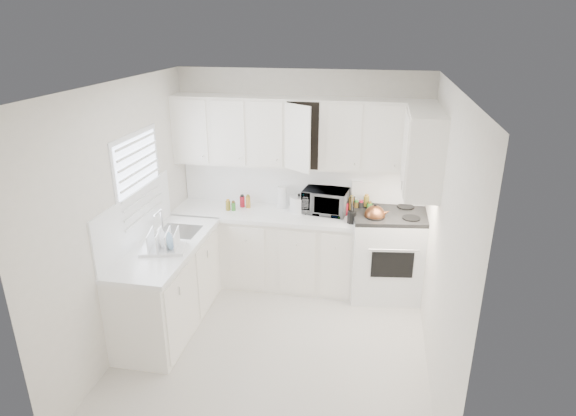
% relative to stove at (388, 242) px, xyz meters
% --- Properties ---
extents(floor, '(3.20, 3.20, 0.00)m').
position_rel_stove_xyz_m(floor, '(-1.09, -1.30, -0.67)').
color(floor, silver).
rests_on(floor, ground).
extents(ceiling, '(3.20, 3.20, 0.00)m').
position_rel_stove_xyz_m(ceiling, '(-1.09, -1.30, 1.93)').
color(ceiling, white).
rests_on(ceiling, ground).
extents(wall_back, '(3.00, 0.00, 3.00)m').
position_rel_stove_xyz_m(wall_back, '(-1.09, 0.30, 0.63)').
color(wall_back, white).
rests_on(wall_back, ground).
extents(wall_front, '(3.00, 0.00, 3.00)m').
position_rel_stove_xyz_m(wall_front, '(-1.09, -2.90, 0.63)').
color(wall_front, white).
rests_on(wall_front, ground).
extents(wall_left, '(0.00, 3.20, 3.20)m').
position_rel_stove_xyz_m(wall_left, '(-2.59, -1.30, 0.63)').
color(wall_left, white).
rests_on(wall_left, ground).
extents(wall_right, '(0.00, 3.20, 3.20)m').
position_rel_stove_xyz_m(wall_right, '(0.41, -1.30, 0.63)').
color(wall_right, white).
rests_on(wall_right, ground).
extents(window_blinds, '(0.06, 0.96, 1.06)m').
position_rel_stove_xyz_m(window_blinds, '(-2.57, -0.95, 0.88)').
color(window_blinds, white).
rests_on(window_blinds, wall_left).
extents(lower_cabinets_back, '(2.22, 0.60, 0.90)m').
position_rel_stove_xyz_m(lower_cabinets_back, '(-1.48, -0.00, -0.22)').
color(lower_cabinets_back, white).
rests_on(lower_cabinets_back, floor).
extents(lower_cabinets_left, '(0.60, 1.60, 0.90)m').
position_rel_stove_xyz_m(lower_cabinets_left, '(-2.29, -1.10, -0.22)').
color(lower_cabinets_left, white).
rests_on(lower_cabinets_left, floor).
extents(countertop_back, '(2.24, 0.64, 0.05)m').
position_rel_stove_xyz_m(countertop_back, '(-1.48, -0.01, 0.26)').
color(countertop_back, white).
rests_on(countertop_back, lower_cabinets_back).
extents(countertop_left, '(0.64, 1.62, 0.05)m').
position_rel_stove_xyz_m(countertop_left, '(-2.28, -1.10, 0.26)').
color(countertop_left, white).
rests_on(countertop_left, lower_cabinets_left).
extents(backsplash_back, '(2.98, 0.02, 0.55)m').
position_rel_stove_xyz_m(backsplash_back, '(-1.09, 0.29, 0.56)').
color(backsplash_back, white).
rests_on(backsplash_back, wall_back).
extents(backsplash_left, '(0.02, 1.60, 0.55)m').
position_rel_stove_xyz_m(backsplash_left, '(-2.58, -1.10, 0.56)').
color(backsplash_left, white).
rests_on(backsplash_left, wall_left).
extents(upper_cabinets_back, '(3.00, 0.33, 0.80)m').
position_rel_stove_xyz_m(upper_cabinets_back, '(-1.09, 0.13, 0.83)').
color(upper_cabinets_back, white).
rests_on(upper_cabinets_back, wall_back).
extents(upper_cabinets_right, '(0.33, 0.90, 0.80)m').
position_rel_stove_xyz_m(upper_cabinets_right, '(0.24, -0.48, 0.83)').
color(upper_cabinets_right, white).
rests_on(upper_cabinets_right, wall_right).
extents(sink, '(0.42, 0.38, 0.30)m').
position_rel_stove_xyz_m(sink, '(-2.28, -0.75, 0.40)').
color(sink, gray).
rests_on(sink, countertop_left).
extents(stove, '(0.96, 0.82, 1.33)m').
position_rel_stove_xyz_m(stove, '(0.00, 0.00, 0.00)').
color(stove, white).
rests_on(stove, floor).
extents(tea_kettle, '(0.32, 0.28, 0.27)m').
position_rel_stove_xyz_m(tea_kettle, '(-0.18, -0.16, 0.41)').
color(tea_kettle, brown).
rests_on(tea_kettle, stove).
extents(frying_pan, '(0.34, 0.50, 0.04)m').
position_rel_stove_xyz_m(frying_pan, '(0.18, 0.16, 0.30)').
color(frying_pan, black).
rests_on(frying_pan, stove).
extents(microwave, '(0.56, 0.36, 0.35)m').
position_rel_stove_xyz_m(microwave, '(-0.77, 0.11, 0.46)').
color(microwave, gray).
rests_on(microwave, countertop_back).
extents(rice_cooker, '(0.24, 0.24, 0.22)m').
position_rel_stove_xyz_m(rice_cooker, '(-1.09, 0.08, 0.39)').
color(rice_cooker, white).
rests_on(rice_cooker, countertop_back).
extents(paper_towel, '(0.12, 0.12, 0.27)m').
position_rel_stove_xyz_m(paper_towel, '(-1.31, 0.17, 0.42)').
color(paper_towel, white).
rests_on(paper_towel, countertop_back).
extents(utensil_crock, '(0.12, 0.12, 0.33)m').
position_rel_stove_xyz_m(utensil_crock, '(-0.44, -0.17, 0.45)').
color(utensil_crock, black).
rests_on(utensil_crock, countertop_back).
extents(dish_rack, '(0.49, 0.42, 0.24)m').
position_rel_stove_xyz_m(dish_rack, '(-2.25, -1.23, 0.40)').
color(dish_rack, white).
rests_on(dish_rack, countertop_left).
extents(spice_left_0, '(0.06, 0.06, 0.13)m').
position_rel_stove_xyz_m(spice_left_0, '(-1.94, 0.12, 0.35)').
color(spice_left_0, olive).
rests_on(spice_left_0, countertop_back).
extents(spice_left_1, '(0.06, 0.06, 0.13)m').
position_rel_stove_xyz_m(spice_left_1, '(-1.87, 0.03, 0.35)').
color(spice_left_1, '#367E2A').
rests_on(spice_left_1, countertop_back).
extents(spice_left_2, '(0.06, 0.06, 0.13)m').
position_rel_stove_xyz_m(spice_left_2, '(-1.79, 0.12, 0.35)').
color(spice_left_2, '#AF1728').
rests_on(spice_left_2, countertop_back).
extents(spice_left_3, '(0.06, 0.06, 0.13)m').
position_rel_stove_xyz_m(spice_left_3, '(-1.72, 0.03, 0.35)').
color(spice_left_3, '#C0892D').
rests_on(spice_left_3, countertop_back).
extents(sauce_right_0, '(0.06, 0.06, 0.19)m').
position_rel_stove_xyz_m(sauce_right_0, '(-0.51, 0.16, 0.38)').
color(sauce_right_0, '#AF1728').
rests_on(sauce_right_0, countertop_back).
extents(sauce_right_1, '(0.06, 0.06, 0.19)m').
position_rel_stove_xyz_m(sauce_right_1, '(-0.46, 0.10, 0.38)').
color(sauce_right_1, '#C0892D').
rests_on(sauce_right_1, countertop_back).
extents(sauce_right_2, '(0.06, 0.06, 0.19)m').
position_rel_stove_xyz_m(sauce_right_2, '(-0.40, 0.16, 0.38)').
color(sauce_right_2, brown).
rests_on(sauce_right_2, countertop_back).
extents(sauce_right_3, '(0.06, 0.06, 0.19)m').
position_rel_stove_xyz_m(sauce_right_3, '(-0.35, 0.10, 0.38)').
color(sauce_right_3, black).
rests_on(sauce_right_3, countertop_back).
extents(sauce_right_4, '(0.06, 0.06, 0.19)m').
position_rel_stove_xyz_m(sauce_right_4, '(-0.29, 0.16, 0.38)').
color(sauce_right_4, olive).
rests_on(sauce_right_4, countertop_back).
extents(sauce_right_5, '(0.06, 0.06, 0.19)m').
position_rel_stove_xyz_m(sauce_right_5, '(-0.24, 0.10, 0.38)').
color(sauce_right_5, '#367E2A').
rests_on(sauce_right_5, countertop_back).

